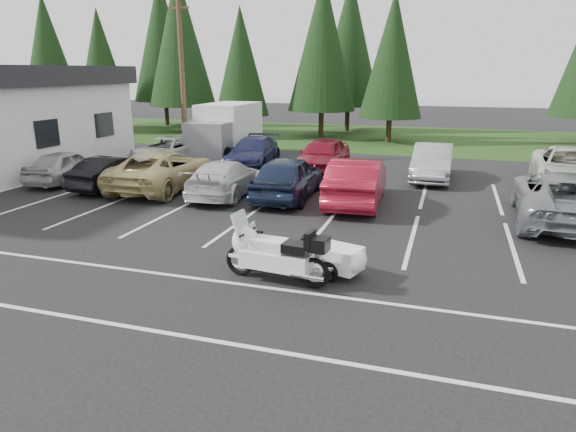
# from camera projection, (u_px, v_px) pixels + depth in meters

# --- Properties ---
(ground) EXTENTS (120.00, 120.00, 0.00)m
(ground) POSITION_uv_depth(u_px,v_px,m) (296.00, 239.00, 14.80)
(ground) COLOR black
(ground) RESTS_ON ground
(grass_strip) EXTENTS (80.00, 16.00, 0.01)m
(grass_strip) POSITION_uv_depth(u_px,v_px,m) (392.00, 138.00, 36.80)
(grass_strip) COLOR #1C3B12
(grass_strip) RESTS_ON ground
(lake_water) EXTENTS (70.00, 50.00, 0.02)m
(lake_water) POSITION_uv_depth(u_px,v_px,m) (453.00, 109.00, 64.05)
(lake_water) COLOR slate
(lake_water) RESTS_ON ground
(utility_pole) EXTENTS (1.60, 0.26, 9.00)m
(utility_pole) POSITION_uv_depth(u_px,v_px,m) (182.00, 70.00, 27.42)
(utility_pole) COLOR #473321
(utility_pole) RESTS_ON ground
(box_truck) EXTENTS (2.40, 5.60, 2.90)m
(box_truck) POSITION_uv_depth(u_px,v_px,m) (222.00, 131.00, 28.19)
(box_truck) COLOR silver
(box_truck) RESTS_ON ground
(stall_markings) EXTENTS (32.00, 16.00, 0.01)m
(stall_markings) POSITION_uv_depth(u_px,v_px,m) (313.00, 220.00, 16.63)
(stall_markings) COLOR silver
(stall_markings) RESTS_ON ground
(conifer_0) EXTENTS (4.58, 4.58, 10.66)m
(conifer_0) POSITION_uv_depth(u_px,v_px,m) (48.00, 50.00, 41.86)
(conifer_0) COLOR #332316
(conifer_0) RESTS_ON ground
(conifer_1) EXTENTS (3.96, 3.96, 9.22)m
(conifer_1) POSITION_uv_depth(u_px,v_px,m) (101.00, 61.00, 39.15)
(conifer_1) COLOR #332316
(conifer_1) RESTS_ON ground
(conifer_2) EXTENTS (5.10, 5.10, 11.89)m
(conifer_2) POSITION_uv_depth(u_px,v_px,m) (180.00, 39.00, 38.44)
(conifer_2) COLOR #332316
(conifer_2) RESTS_ON ground
(conifer_3) EXTENTS (3.87, 3.87, 9.02)m
(conifer_3) POSITION_uv_depth(u_px,v_px,m) (241.00, 62.00, 36.02)
(conifer_3) COLOR #332316
(conifer_3) RESTS_ON ground
(conifer_4) EXTENTS (4.80, 4.80, 11.17)m
(conifer_4) POSITION_uv_depth(u_px,v_px,m) (322.00, 42.00, 35.45)
(conifer_4) COLOR #332316
(conifer_4) RESTS_ON ground
(conifer_5) EXTENTS (4.14, 4.14, 9.63)m
(conifer_5) POSITION_uv_depth(u_px,v_px,m) (393.00, 55.00, 33.05)
(conifer_5) COLOR #332316
(conifer_5) RESTS_ON ground
(conifer_back_a) EXTENTS (5.28, 5.28, 12.30)m
(conifer_back_a) POSITION_uv_depth(u_px,v_px,m) (162.00, 39.00, 43.39)
(conifer_back_a) COLOR #332316
(conifer_back_a) RESTS_ON ground
(conifer_back_b) EXTENTS (4.97, 4.97, 11.58)m
(conifer_back_b) POSITION_uv_depth(u_px,v_px,m) (350.00, 42.00, 39.31)
(conifer_back_b) COLOR #332316
(conifer_back_b) RESTS_ON ground
(car_near_0) EXTENTS (2.04, 4.28, 1.41)m
(car_near_0) POSITION_uv_depth(u_px,v_px,m) (66.00, 166.00, 22.13)
(car_near_0) COLOR #ACACB1
(car_near_0) RESTS_ON ground
(car_near_1) EXTENTS (1.77, 4.19, 1.34)m
(car_near_1) POSITION_uv_depth(u_px,v_px,m) (114.00, 172.00, 20.94)
(car_near_1) COLOR black
(car_near_1) RESTS_ON ground
(car_near_2) EXTENTS (2.83, 5.78, 1.58)m
(car_near_2) POSITION_uv_depth(u_px,v_px,m) (163.00, 170.00, 20.82)
(car_near_2) COLOR tan
(car_near_2) RESTS_ON ground
(car_near_3) EXTENTS (2.25, 4.86, 1.37)m
(car_near_3) POSITION_uv_depth(u_px,v_px,m) (225.00, 178.00, 19.75)
(car_near_3) COLOR silver
(car_near_3) RESTS_ON ground
(car_near_4) EXTENTS (2.15, 4.91, 1.64)m
(car_near_4) POSITION_uv_depth(u_px,v_px,m) (288.00, 177.00, 19.27)
(car_near_4) COLOR #162139
(car_near_4) RESTS_ON ground
(car_near_5) EXTENTS (2.07, 5.18, 1.68)m
(car_near_5) POSITION_uv_depth(u_px,v_px,m) (357.00, 181.00, 18.48)
(car_near_5) COLOR maroon
(car_near_5) RESTS_ON ground
(car_near_6) EXTENTS (3.05, 6.06, 1.64)m
(car_near_6) POSITION_uv_depth(u_px,v_px,m) (562.00, 197.00, 16.19)
(car_near_6) COLOR slate
(car_near_6) RESTS_ON ground
(car_far_0) EXTENTS (2.49, 5.10, 1.39)m
(car_far_0) POSITION_uv_depth(u_px,v_px,m) (166.00, 151.00, 26.21)
(car_far_0) COLOR silver
(car_far_0) RESTS_ON ground
(car_far_1) EXTENTS (2.51, 5.14, 1.44)m
(car_far_1) POSITION_uv_depth(u_px,v_px,m) (253.00, 152.00, 25.78)
(car_far_1) COLOR #1B1E44
(car_far_1) RESTS_ON ground
(car_far_2) EXTENTS (2.05, 4.81, 1.62)m
(car_far_2) POSITION_uv_depth(u_px,v_px,m) (323.00, 155.00, 24.21)
(car_far_2) COLOR maroon
(car_far_2) RESTS_ON ground
(car_far_3) EXTENTS (1.66, 4.68, 1.54)m
(car_far_3) POSITION_uv_depth(u_px,v_px,m) (432.00, 162.00, 22.65)
(car_far_3) COLOR gray
(car_far_3) RESTS_ON ground
(car_far_4) EXTENTS (3.15, 6.17, 1.67)m
(car_far_4) POSITION_uv_depth(u_px,v_px,m) (571.00, 169.00, 20.79)
(car_far_4) COLOR beige
(car_far_4) RESTS_ON ground
(touring_motorcycle) EXTENTS (2.95, 1.18, 1.59)m
(touring_motorcycle) POSITION_uv_depth(u_px,v_px,m) (276.00, 249.00, 11.61)
(touring_motorcycle) COLOR white
(touring_motorcycle) RESTS_ON ground
(cargo_trailer) EXTENTS (1.79, 1.34, 0.74)m
(cargo_trailer) POSITION_uv_depth(u_px,v_px,m) (337.00, 261.00, 12.07)
(cargo_trailer) COLOR white
(cargo_trailer) RESTS_ON ground
(adventure_motorcycle) EXTENTS (2.08, 0.85, 1.24)m
(adventure_motorcycle) POSITION_uv_depth(u_px,v_px,m) (279.00, 249.00, 12.15)
(adventure_motorcycle) COLOR black
(adventure_motorcycle) RESTS_ON ground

